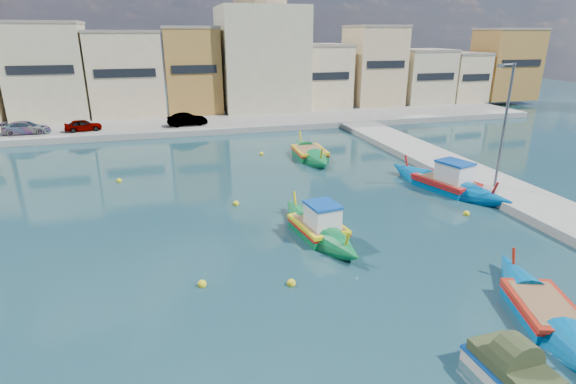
{
  "coord_description": "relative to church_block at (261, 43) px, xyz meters",
  "views": [
    {
      "loc": [
        -2.18,
        -16.26,
        9.62
      ],
      "look_at": [
        4.0,
        6.0,
        1.4
      ],
      "focal_mm": 28.0,
      "sensor_mm": 36.0,
      "label": 1
    }
  ],
  "objects": [
    {
      "name": "north_quay",
      "position": [
        -10.0,
        -8.0,
        -8.11
      ],
      "size": [
        80.0,
        8.0,
        0.6
      ],
      "primitive_type": "cube",
      "color": "gray",
      "rests_on": "ground"
    },
    {
      "name": "parked_cars",
      "position": [
        -18.37,
        -9.5,
        -7.2
      ],
      "size": [
        18.94,
        1.91,
        1.3
      ],
      "color": "#4C1919",
      "rests_on": "north_quay"
    },
    {
      "name": "quay_street_lamp",
      "position": [
        7.44,
        -34.0,
        -4.07
      ],
      "size": [
        1.18,
        0.16,
        8.0
      ],
      "color": "#595B60",
      "rests_on": "ground"
    },
    {
      "name": "luzzu_turquoise_cabin",
      "position": [
        5.01,
        -32.51,
        -8.03
      ],
      "size": [
        4.79,
        9.85,
        3.1
      ],
      "color": "#005BA0",
      "rests_on": "ground"
    },
    {
      "name": "tender_near",
      "position": [
        -3.18,
        -47.96,
        -7.99
      ],
      "size": [
        1.57,
        2.79,
        1.35
      ],
      "color": "beige",
      "rests_on": "ground"
    },
    {
      "name": "ground",
      "position": [
        -10.0,
        -40.0,
        -8.41
      ],
      "size": [
        160.0,
        160.0,
        0.0
      ],
      "primitive_type": "plane",
      "color": "#133239",
      "rests_on": "ground"
    },
    {
      "name": "luzzu_blue_cabin",
      "position": [
        -5.21,
        -36.84,
        -8.07
      ],
      "size": [
        3.01,
        8.08,
        2.79
      ],
      "color": "#0B7739",
      "rests_on": "ground"
    },
    {
      "name": "luzzu_green",
      "position": [
        -1.0,
        -22.65,
        -8.12
      ],
      "size": [
        2.43,
        8.61,
        2.69
      ],
      "color": "#0A7035",
      "rests_on": "ground"
    },
    {
      "name": "north_townhouses",
      "position": [
        -3.32,
        -0.64,
        -3.41
      ],
      "size": [
        83.2,
        7.87,
        10.19
      ],
      "color": "beige",
      "rests_on": "ground"
    },
    {
      "name": "church_block",
      "position": [
        0.0,
        0.0,
        0.0
      ],
      "size": [
        10.0,
        10.0,
        19.1
      ],
      "color": "#BEB48E",
      "rests_on": "ground"
    },
    {
      "name": "mooring_buoys",
      "position": [
        -7.35,
        -32.54,
        -8.33
      ],
      "size": [
        19.51,
        20.71,
        0.36
      ],
      "color": "yellow",
      "rests_on": "ground"
    },
    {
      "name": "luzzu_blue_south",
      "position": [
        0.23,
        -45.59,
        -8.17
      ],
      "size": [
        4.33,
        8.14,
        2.31
      ],
      "color": "#005B9C",
      "rests_on": "ground"
    }
  ]
}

